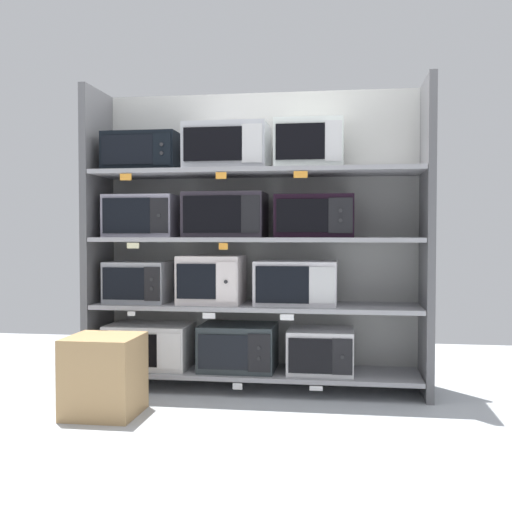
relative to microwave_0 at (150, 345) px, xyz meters
name	(u,v)px	position (x,y,z in m)	size (l,w,h in m)	color
ground	(229,437)	(0.75, -1.00, -0.29)	(6.20, 6.00, 0.02)	#B2B7BC
back_panel	(261,238)	(0.75, 0.27, 0.75)	(2.40, 0.04, 2.07)	#B2B2AD
upright_left	(97,238)	(-0.38, 0.00, 0.75)	(0.05, 0.50, 2.07)	#5B5B5E
upright_right	(427,238)	(1.89, 0.00, 0.75)	(0.05, 0.50, 2.07)	#5B5B5E
shelf_0	(256,372)	(0.75, 0.00, -0.17)	(2.20, 0.50, 0.03)	#99999E
microwave_0	(150,345)	(0.00, 0.00, 0.00)	(0.58, 0.39, 0.30)	white
microwave_1	(238,347)	(0.63, 0.00, 0.01)	(0.51, 0.41, 0.31)	#2C3538
microwave_2	(321,351)	(1.20, 0.00, 0.00)	(0.44, 0.40, 0.29)	silver
price_tag_0	(132,382)	(-0.04, -0.25, -0.20)	(0.07, 0.00, 0.04)	orange
price_tag_1	(237,386)	(0.67, -0.25, -0.21)	(0.06, 0.00, 0.04)	white
price_tag_2	(316,388)	(1.18, -0.25, -0.20)	(0.08, 0.00, 0.03)	white
shelf_1	(256,306)	(0.75, 0.00, 0.29)	(2.20, 0.50, 0.03)	#99999E
microwave_3	(139,282)	(-0.08, 0.00, 0.45)	(0.43, 0.36, 0.28)	#A0A2A9
microwave_4	(212,279)	(0.45, 0.00, 0.47)	(0.43, 0.39, 0.33)	silver
microwave_5	(296,283)	(1.03, 0.00, 0.45)	(0.55, 0.34, 0.30)	silver
price_tag_3	(131,314)	(-0.04, -0.25, 0.25)	(0.05, 0.00, 0.03)	white
price_tag_4	(209,316)	(0.48, -0.25, 0.25)	(0.08, 0.00, 0.04)	white
price_tag_5	(287,317)	(0.99, -0.25, 0.25)	(0.09, 0.00, 0.04)	white
shelf_2	(256,239)	(0.75, 0.00, 0.74)	(2.20, 0.50, 0.03)	#99999E
microwave_6	(142,216)	(-0.05, 0.00, 0.91)	(0.48, 0.35, 0.29)	#9E99AC
microwave_7	(226,215)	(0.55, 0.00, 0.91)	(0.54, 0.38, 0.30)	#2E2832
microwave_8	(315,216)	(1.15, 0.00, 0.90)	(0.52, 0.39, 0.28)	black
price_tag_6	(133,246)	(-0.03, -0.25, 0.71)	(0.08, 0.00, 0.04)	beige
price_tag_7	(223,246)	(0.58, -0.25, 0.70)	(0.06, 0.00, 0.04)	orange
shelf_3	(256,172)	(0.75, 0.00, 1.20)	(2.20, 0.50, 0.03)	#99999E
microwave_9	(144,153)	(-0.03, 0.00, 1.35)	(0.51, 0.38, 0.26)	black
microwave_10	(227,147)	(0.56, 0.00, 1.37)	(0.56, 0.37, 0.31)	#B2B4BB
microwave_11	(309,145)	(1.12, 0.00, 1.38)	(0.45, 0.37, 0.32)	silver
price_tag_8	(126,177)	(-0.07, -0.25, 1.16)	(0.08, 0.00, 0.04)	orange
price_tag_9	(221,176)	(0.56, -0.25, 1.16)	(0.07, 0.00, 0.04)	orange
price_tag_10	(301,174)	(1.08, -0.25, 1.16)	(0.09, 0.00, 0.04)	orange
shipping_carton	(104,375)	(-0.04, -0.73, -0.05)	(0.41, 0.41, 0.47)	tan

